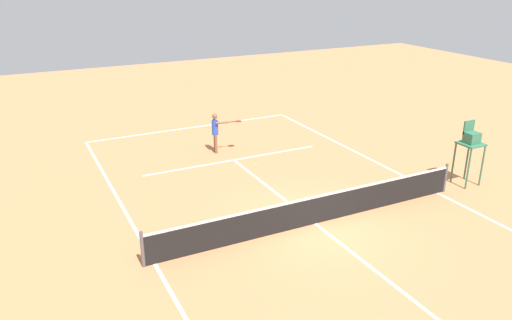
# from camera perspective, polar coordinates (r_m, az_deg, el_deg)

# --- Properties ---
(ground_plane) EXTENTS (60.00, 60.00, 0.00)m
(ground_plane) POSITION_cam_1_polar(r_m,az_deg,el_deg) (16.18, 6.68, -7.13)
(ground_plane) COLOR #D37A4C
(court_lines) EXTENTS (10.46, 22.88, 0.01)m
(court_lines) POSITION_cam_1_polar(r_m,az_deg,el_deg) (16.18, 6.68, -7.13)
(court_lines) COLOR white
(court_lines) RESTS_ON ground
(tennis_net) EXTENTS (11.06, 0.10, 1.07)m
(tennis_net) POSITION_cam_1_polar(r_m,az_deg,el_deg) (15.95, 6.76, -5.56)
(tennis_net) COLOR #4C4C51
(tennis_net) RESTS_ON ground
(player_serving) EXTENTS (1.26, 0.75, 1.76)m
(player_serving) POSITION_cam_1_polar(r_m,az_deg,el_deg) (21.79, -4.50, 3.46)
(player_serving) COLOR brown
(player_serving) RESTS_ON ground
(tennis_ball) EXTENTS (0.07, 0.07, 0.07)m
(tennis_ball) POSITION_cam_1_polar(r_m,az_deg,el_deg) (20.51, -0.02, -0.62)
(tennis_ball) COLOR #CCE033
(tennis_ball) RESTS_ON ground
(umpire_chair) EXTENTS (0.80, 0.80, 2.41)m
(umpire_chair) POSITION_cam_1_polar(r_m,az_deg,el_deg) (19.91, 23.05, 1.78)
(umpire_chair) COLOR #2D6B4C
(umpire_chair) RESTS_ON ground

